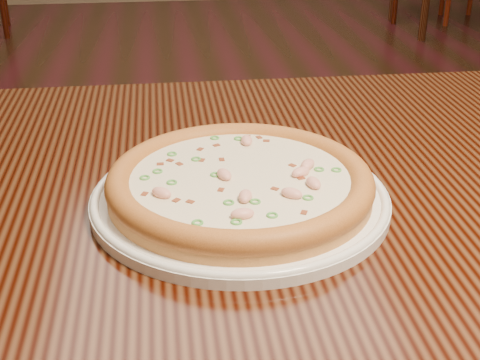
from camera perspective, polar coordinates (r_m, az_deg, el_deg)
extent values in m
cube|color=black|center=(0.83, 7.86, -1.14)|extent=(1.20, 0.80, 0.04)
cylinder|color=white|center=(0.75, 0.00, -1.65)|extent=(0.33, 0.33, 0.01)
torus|color=white|center=(0.75, 0.00, -1.24)|extent=(0.33, 0.33, 0.01)
cylinder|color=#D09348|center=(0.74, 0.00, -0.62)|extent=(0.29, 0.29, 0.02)
torus|color=#C07438|center=(0.74, 0.00, 0.00)|extent=(0.30, 0.30, 0.03)
cylinder|color=silver|center=(0.74, 0.00, 0.17)|extent=(0.24, 0.24, 0.00)
ellipsoid|color=#F2B29E|center=(0.65, 0.21, -2.91)|extent=(0.03, 0.02, 0.01)
ellipsoid|color=#F2B29E|center=(0.82, 0.57, 3.40)|extent=(0.02, 0.02, 0.01)
ellipsoid|color=#F2B29E|center=(0.69, 0.45, -1.39)|extent=(0.02, 0.03, 0.01)
ellipsoid|color=#F2B29E|center=(0.69, 4.44, -1.14)|extent=(0.03, 0.03, 0.01)
ellipsoid|color=#F2B29E|center=(0.72, 6.29, -0.25)|extent=(0.02, 0.03, 0.01)
ellipsoid|color=#F2B29E|center=(0.74, 5.20, 0.67)|extent=(0.03, 0.02, 0.01)
ellipsoid|color=#F2B29E|center=(0.76, 5.79, 1.32)|extent=(0.02, 0.03, 0.01)
ellipsoid|color=#F2B29E|center=(0.70, -6.71, -1.09)|extent=(0.03, 0.03, 0.01)
ellipsoid|color=#F2B29E|center=(0.73, -1.35, 0.47)|extent=(0.02, 0.03, 0.01)
cube|color=maroon|center=(0.78, -1.57, 1.70)|extent=(0.01, 0.01, 0.00)
cube|color=maroon|center=(0.73, 5.23, 0.09)|extent=(0.01, 0.01, 0.00)
cube|color=maroon|center=(0.70, -8.14, -1.24)|extent=(0.01, 0.01, 0.00)
cube|color=maroon|center=(0.67, 5.48, -2.84)|extent=(0.01, 0.01, 0.00)
cube|color=maroon|center=(0.69, -5.46, -1.80)|extent=(0.01, 0.01, 0.00)
cube|color=maroon|center=(0.84, 1.63, 3.60)|extent=(0.01, 0.01, 0.00)
cube|color=maroon|center=(0.77, -5.20, 1.32)|extent=(0.01, 0.01, 0.00)
cube|color=maroon|center=(0.68, -4.27, -1.92)|extent=(0.01, 0.01, 0.00)
cube|color=maroon|center=(0.71, 2.98, -0.81)|extent=(0.01, 0.01, 0.00)
cube|color=maroon|center=(0.81, -2.02, 2.93)|extent=(0.01, 0.01, 0.00)
cube|color=maroon|center=(0.78, -5.99, 1.62)|extent=(0.01, 0.01, 0.00)
cube|color=maroon|center=(0.71, -1.64, -0.90)|extent=(0.01, 0.01, 0.00)
cube|color=maroon|center=(0.76, 4.48, 1.20)|extent=(0.01, 0.01, 0.00)
cube|color=maroon|center=(0.84, 0.65, 3.67)|extent=(0.01, 0.01, 0.00)
cube|color=maroon|center=(0.80, -3.42, 2.58)|extent=(0.01, 0.01, 0.00)
cube|color=maroon|center=(0.78, -3.28, 1.65)|extent=(0.01, 0.01, 0.00)
cube|color=maroon|center=(0.83, 2.27, 3.31)|extent=(0.01, 0.01, 0.00)
cube|color=maroon|center=(0.77, -6.82, 1.31)|extent=(0.01, 0.01, 0.00)
torus|color=#4A9B3F|center=(0.65, -0.31, -3.61)|extent=(0.02, 0.02, 0.00)
torus|color=#4A9B3F|center=(0.78, -3.77, 1.78)|extent=(0.01, 0.01, 0.00)
torus|color=#4A9B3F|center=(0.74, -2.12, 0.45)|extent=(0.02, 0.02, 0.00)
torus|color=#4A9B3F|center=(0.83, -2.17, 3.60)|extent=(0.01, 0.01, 0.00)
torus|color=#4A9B3F|center=(0.65, -3.65, -3.66)|extent=(0.02, 0.02, 0.00)
torus|color=#4A9B3F|center=(0.79, -5.83, 2.21)|extent=(0.01, 0.01, 0.00)
torus|color=#4A9B3F|center=(0.68, -0.98, -1.94)|extent=(0.02, 0.02, 0.00)
torus|color=#4A9B3F|center=(0.69, 5.82, -1.52)|extent=(0.02, 0.02, 0.00)
torus|color=#4A9B3F|center=(0.66, 2.76, -3.04)|extent=(0.01, 0.01, 0.00)
torus|color=#4A9B3F|center=(0.68, 1.30, -1.87)|extent=(0.02, 0.02, 0.00)
torus|color=#4A9B3F|center=(0.74, -8.13, 0.19)|extent=(0.02, 0.02, 0.00)
torus|color=#4A9B3F|center=(0.72, -5.84, -0.21)|extent=(0.02, 0.02, 0.00)
torus|color=#4A9B3F|center=(0.75, -7.05, 0.73)|extent=(0.01, 0.01, 0.00)
torus|color=#4A9B3F|center=(0.76, 6.76, 0.90)|extent=(0.01, 0.01, 0.00)
torus|color=#4A9B3F|center=(0.76, 8.23, 0.85)|extent=(0.02, 0.02, 0.00)
torus|color=#4A9B3F|center=(0.83, -0.13, 3.55)|extent=(0.02, 0.02, 0.00)
cylinder|color=#642107|center=(4.71, -19.60, 13.76)|extent=(0.04, 0.04, 0.41)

